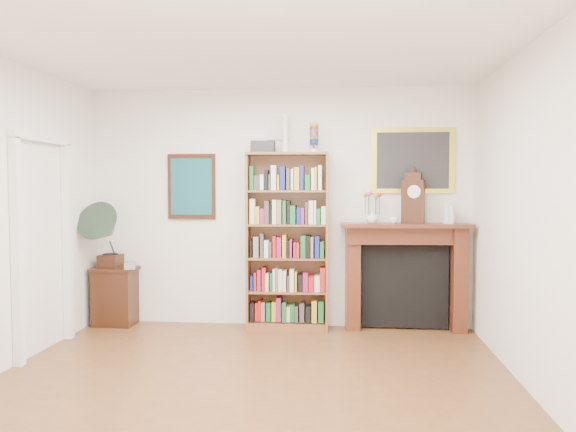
% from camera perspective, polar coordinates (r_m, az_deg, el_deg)
% --- Properties ---
extents(room, '(4.51, 5.01, 2.81)m').
position_cam_1_polar(room, '(4.17, -4.88, -0.46)').
color(room, brown).
rests_on(room, ground).
extents(door_casing, '(0.08, 1.02, 2.17)m').
position_cam_1_polar(door_casing, '(6.08, -23.56, -0.92)').
color(door_casing, white).
rests_on(door_casing, left_wall).
extents(teal_poster, '(0.58, 0.04, 0.78)m').
position_cam_1_polar(teal_poster, '(6.82, -9.77, 2.96)').
color(teal_poster, black).
rests_on(teal_poster, back_wall).
extents(small_picture, '(0.26, 0.04, 0.30)m').
position_cam_1_polar(small_picture, '(6.65, -0.96, 9.04)').
color(small_picture, white).
rests_on(small_picture, back_wall).
extents(gilt_painting, '(0.95, 0.04, 0.75)m').
position_cam_1_polar(gilt_painting, '(6.63, 12.55, 5.52)').
color(gilt_painting, gold).
rests_on(gilt_painting, back_wall).
extents(bookshelf, '(0.95, 0.38, 2.35)m').
position_cam_1_polar(bookshelf, '(6.46, -0.08, -1.53)').
color(bookshelf, brown).
rests_on(bookshelf, floor).
extents(side_cabinet, '(0.51, 0.38, 0.69)m').
position_cam_1_polar(side_cabinet, '(7.06, -17.17, -7.78)').
color(side_cabinet, black).
rests_on(side_cabinet, floor).
extents(fireplace, '(1.48, 0.43, 1.23)m').
position_cam_1_polar(fireplace, '(6.59, 11.81, -5.07)').
color(fireplace, '#451810').
rests_on(fireplace, floor).
extents(gramophone, '(0.51, 0.62, 0.79)m').
position_cam_1_polar(gramophone, '(6.90, -18.07, -1.43)').
color(gramophone, black).
rests_on(gramophone, side_cabinet).
extents(cd_stack, '(0.15, 0.15, 0.08)m').
position_cam_1_polar(cd_stack, '(6.81, -15.76, -4.87)').
color(cd_stack, '#B0AFBB').
rests_on(cd_stack, side_cabinet).
extents(mantel_clock, '(0.28, 0.20, 0.57)m').
position_cam_1_polar(mantel_clock, '(6.49, 12.60, 1.70)').
color(mantel_clock, black).
rests_on(mantel_clock, fireplace).
extents(flower_vase, '(0.17, 0.17, 0.14)m').
position_cam_1_polar(flower_vase, '(6.45, 8.55, -0.08)').
color(flower_vase, white).
rests_on(flower_vase, fireplace).
extents(teacup, '(0.11, 0.11, 0.07)m').
position_cam_1_polar(teacup, '(6.41, 10.69, -0.43)').
color(teacup, white).
rests_on(teacup, fireplace).
extents(bottle_left, '(0.07, 0.07, 0.24)m').
position_cam_1_polar(bottle_left, '(6.54, 15.82, 0.30)').
color(bottle_left, silver).
rests_on(bottle_left, fireplace).
extents(bottle_right, '(0.06, 0.06, 0.20)m').
position_cam_1_polar(bottle_right, '(6.54, 16.30, 0.12)').
color(bottle_right, silver).
rests_on(bottle_right, fireplace).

